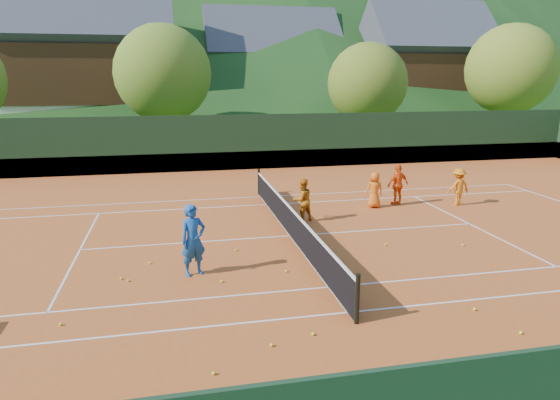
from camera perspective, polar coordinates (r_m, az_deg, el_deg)
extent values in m
plane|color=#2B5219|center=(16.09, 1.20, -4.18)|extent=(400.00, 400.00, 0.00)
cube|color=#B34E1D|center=(16.09, 1.20, -4.15)|extent=(40.00, 24.00, 0.02)
imported|color=#18509D|center=(12.93, -9.90, -4.53)|extent=(0.80, 0.67, 1.87)
imported|color=orange|center=(17.53, 2.58, 0.00)|extent=(0.88, 0.77, 1.52)
imported|color=#FE6116|center=(20.29, 13.32, 1.73)|extent=(1.03, 0.63, 1.64)
imported|color=orange|center=(19.70, 10.74, 1.14)|extent=(0.69, 0.45, 1.40)
imported|color=orange|center=(20.93, 19.71, 1.42)|extent=(1.02, 0.67, 1.48)
sphere|color=#E1F729|center=(13.35, -17.69, -8.52)|extent=(0.07, 0.07, 0.07)
sphere|color=#E1F729|center=(9.14, -7.58, -19.02)|extent=(0.07, 0.07, 0.07)
sphere|color=#E1F729|center=(11.32, 25.82, -13.50)|extent=(0.07, 0.07, 0.07)
sphere|color=#E1F729|center=(14.76, -5.07, -5.71)|extent=(0.07, 0.07, 0.07)
sphere|color=#E1F729|center=(10.23, 3.80, -15.04)|extent=(0.07, 0.07, 0.07)
sphere|color=#E1F729|center=(9.85, -0.96, -16.24)|extent=(0.07, 0.07, 0.07)
sphere|color=#E1F729|center=(16.11, 20.19, -4.84)|extent=(0.07, 0.07, 0.07)
sphere|color=#E1F729|center=(11.49, -23.78, -12.86)|extent=(0.07, 0.07, 0.07)
sphere|color=#E1F729|center=(12.64, -6.69, -9.21)|extent=(0.07, 0.07, 0.07)
sphere|color=#E1F729|center=(13.18, -16.96, -8.77)|extent=(0.07, 0.07, 0.07)
sphere|color=#E1F729|center=(11.95, 21.35, -11.56)|extent=(0.07, 0.07, 0.07)
sphere|color=#E1F729|center=(15.53, 11.99, -4.96)|extent=(0.07, 0.07, 0.07)
sphere|color=#E1F729|center=(14.18, -14.67, -6.97)|extent=(0.07, 0.07, 0.07)
sphere|color=#E1F729|center=(13.18, 0.75, -8.12)|extent=(0.07, 0.07, 0.07)
cube|color=white|center=(11.20, 7.80, -12.60)|extent=(23.77, 0.06, 0.00)
cube|color=silver|center=(21.26, -2.19, 0.39)|extent=(23.77, 0.06, 0.00)
cube|color=white|center=(12.38, 5.63, -9.87)|extent=(23.77, 0.06, 0.00)
cube|color=white|center=(19.95, -1.51, -0.52)|extent=(23.77, 0.06, 0.00)
cube|color=silver|center=(15.95, -21.89, -5.30)|extent=(0.06, 8.23, 0.00)
cube|color=white|center=(18.57, 20.83, -2.56)|extent=(0.06, 8.23, 0.00)
cube|color=white|center=(16.08, 1.20, -4.10)|extent=(12.80, 0.06, 0.00)
cube|color=white|center=(16.08, 1.20, -4.10)|extent=(0.06, 10.97, 0.00)
cube|color=black|center=(15.95, 1.21, -2.58)|extent=(0.03, 11.97, 0.90)
cube|color=white|center=(15.82, 1.22, -0.94)|extent=(0.05, 11.97, 0.06)
cylinder|color=black|center=(10.55, 8.83, -11.11)|extent=(0.10, 0.10, 1.10)
cylinder|color=black|center=(21.62, -2.43, 2.10)|extent=(0.10, 0.10, 1.10)
cube|color=black|center=(27.33, -4.59, 6.58)|extent=(40.00, 0.05, 3.00)
cube|color=#185528|center=(27.48, -4.55, 4.52)|extent=(40.40, 0.05, 1.00)
cube|color=beige|center=(45.48, -20.46, 8.60)|extent=(12.00, 9.00, 2.88)
cube|color=#361E0E|center=(45.34, -20.86, 13.22)|extent=(12.24, 9.18, 4.48)
cube|color=#3E3E46|center=(45.44, -21.18, 16.79)|extent=(13.80, 9.93, 9.93)
cube|color=beige|center=(49.94, -1.06, 9.65)|extent=(11.00, 8.00, 2.52)
cube|color=#351A0E|center=(49.80, -1.07, 13.35)|extent=(11.22, 8.16, 3.92)
cube|color=#3E3E45|center=(49.84, -1.09, 16.30)|extent=(12.65, 8.82, 8.82)
cube|color=beige|center=(50.80, 15.76, 9.32)|extent=(10.00, 8.00, 2.70)
cube|color=#381E0F|center=(50.67, 16.03, 13.20)|extent=(10.20, 8.16, 4.20)
cube|color=#414149|center=(50.73, 16.24, 16.25)|extent=(11.50, 8.82, 8.82)
cylinder|color=#432B1A|center=(35.06, -12.90, 7.77)|extent=(0.36, 0.36, 2.88)
sphere|color=#46721E|center=(34.88, -13.25, 13.92)|extent=(6.40, 6.40, 6.40)
cylinder|color=#402819|center=(36.67, 9.73, 7.90)|extent=(0.36, 0.36, 2.52)
sphere|color=#4A6B1C|center=(36.48, 9.95, 13.04)|extent=(5.60, 5.60, 5.60)
cylinder|color=#3E2718|center=(43.36, 24.30, 8.14)|extent=(0.36, 0.36, 3.06)
sphere|color=#567820|center=(43.22, 24.84, 13.40)|extent=(6.80, 6.80, 6.80)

